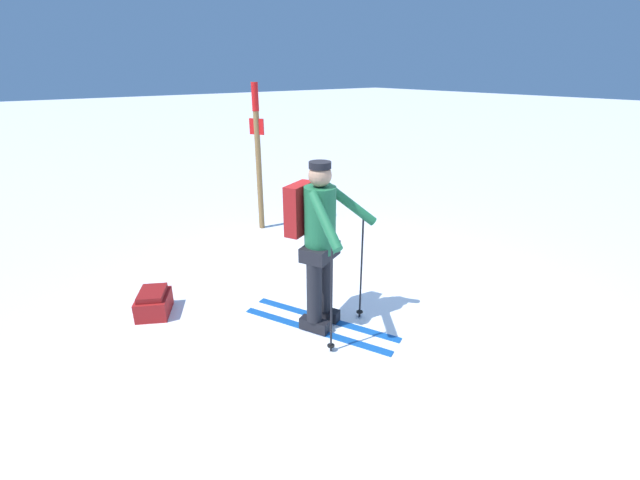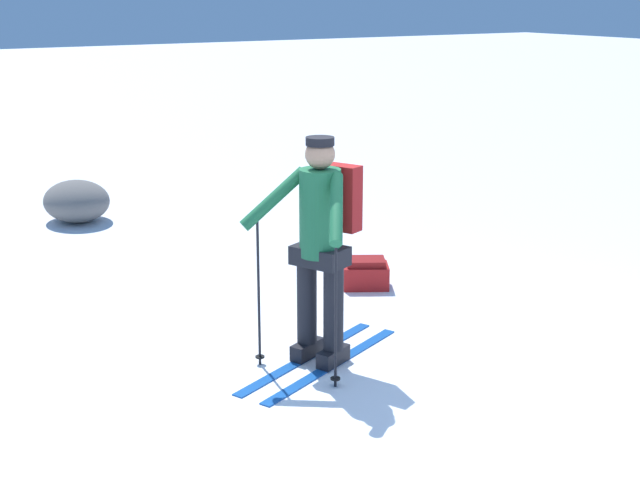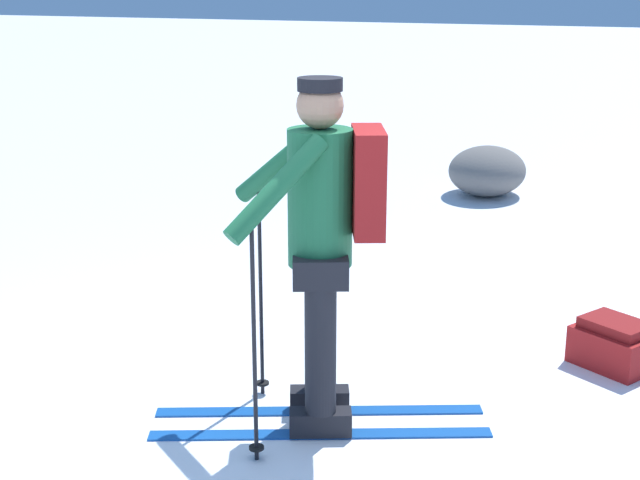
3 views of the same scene
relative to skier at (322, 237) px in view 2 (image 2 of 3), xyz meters
name	(u,v)px [view 2 (image 2 of 3)]	position (x,y,z in m)	size (l,w,h in m)	color
ground_plane	(371,385)	(0.56, 0.07, -0.97)	(80.00, 80.00, 0.00)	white
skier	(322,237)	(0.00, 0.00, 0.00)	(1.06, 1.66, 1.71)	#144C9E
dropped_backpack	(366,274)	(-1.27, 1.27, -0.84)	(0.49, 0.53, 0.28)	maroon
rock_boulder	(77,201)	(-5.15, -0.33, -0.72)	(0.91, 0.77, 0.50)	slate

